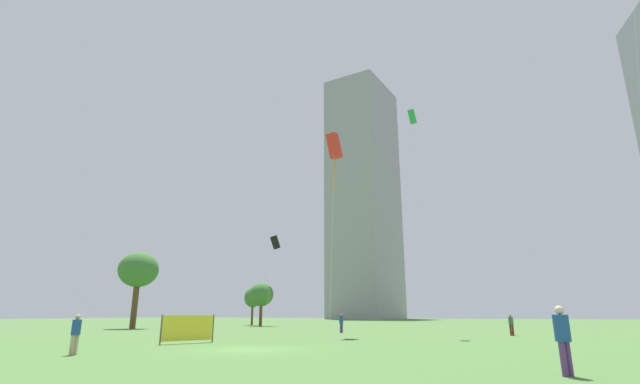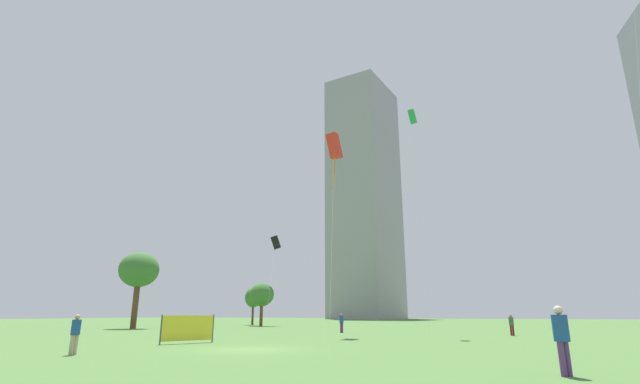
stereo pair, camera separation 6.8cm
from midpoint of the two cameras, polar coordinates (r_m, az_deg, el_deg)
ground at (r=22.31m, az=-9.17°, el=-19.40°), size 280.00×280.00×0.00m
person_standing_0 at (r=21.71m, az=-28.87°, el=-15.42°), size 0.36×0.36×1.61m
person_standing_1 at (r=14.42m, az=28.76°, el=-15.83°), size 0.41×0.41×1.85m
person_standing_2 at (r=38.53m, az=23.46°, el=-15.24°), size 0.35×0.35×1.58m
person_standing_3 at (r=41.30m, az=2.84°, el=-16.32°), size 0.36×0.36×1.63m
kite_flying_1 at (r=39.11m, az=1.90°, el=5.88°), size 4.19×9.87×17.07m
kite_flying_2 at (r=40.49m, az=11.85°, el=9.37°), size 0.93×4.65×19.13m
kite_flying_3 at (r=65.11m, az=-5.69°, el=-6.48°), size 5.11×9.93×12.71m
park_tree_0 at (r=62.21m, az=-7.46°, el=-12.97°), size 3.27×3.27×5.71m
park_tree_1 at (r=56.28m, az=-22.24°, el=-9.34°), size 4.48×4.48×8.56m
park_tree_2 at (r=68.73m, az=-8.55°, el=-13.30°), size 2.49×2.49×5.42m
distant_highrise_0 at (r=153.10m, az=5.81°, el=-0.59°), size 20.21×25.61×81.01m
event_banner at (r=27.55m, az=-16.55°, el=-16.44°), size 1.29×3.03×1.58m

